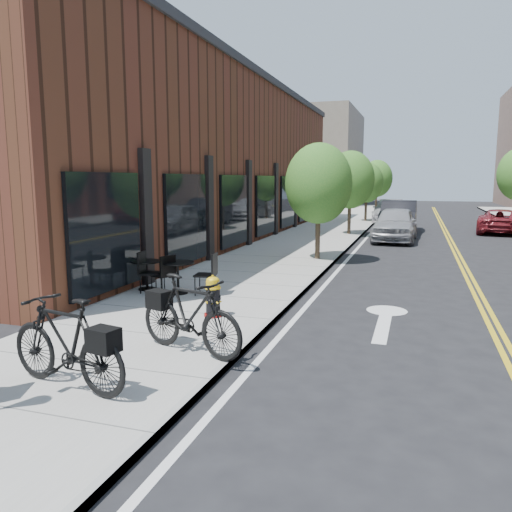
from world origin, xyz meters
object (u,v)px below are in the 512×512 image
(bicycle_right, at_px, (190,315))
(bicycle_left, at_px, (66,343))
(parked_car_c, at_px, (389,211))
(bistro_set_b, at_px, (147,271))
(parked_car_a, at_px, (395,224))
(fire_hydrant, at_px, (213,297))
(parked_car_far, at_px, (499,221))
(parked_car_b, at_px, (399,216))
(bistro_set_c, at_px, (178,273))

(bicycle_right, bearing_deg, bicycle_left, 168.64)
(bicycle_left, bearing_deg, parked_car_c, -173.32)
(bistro_set_b, bearing_deg, parked_car_a, 92.53)
(fire_hydrant, bearing_deg, parked_car_far, 56.62)
(bistro_set_b, relative_size, parked_car_b, 0.34)
(bistro_set_c, bearing_deg, bistro_set_b, 162.92)
(fire_hydrant, distance_m, parked_car_b, 18.64)
(parked_car_a, relative_size, parked_car_c, 0.90)
(bicycle_left, xyz_separation_m, parked_car_far, (8.16, 23.14, -0.11))
(bicycle_left, xyz_separation_m, parked_car_a, (3.21, 18.12, 0.04))
(parked_car_a, relative_size, parked_car_far, 1.01)
(fire_hydrant, height_order, parked_car_a, parked_car_a)
(bistro_set_c, height_order, parked_car_b, parked_car_b)
(bicycle_right, relative_size, parked_car_c, 0.40)
(fire_hydrant, distance_m, parked_car_a, 14.69)
(parked_car_far, bearing_deg, fire_hydrant, 75.55)
(bicycle_left, distance_m, parked_car_b, 22.35)
(bicycle_right, distance_m, bistro_set_c, 4.12)
(bicycle_left, relative_size, bistro_set_c, 1.11)
(fire_hydrant, relative_size, parked_car_c, 0.16)
(fire_hydrant, distance_m, bistro_set_b, 2.97)
(bistro_set_b, bearing_deg, bicycle_right, -27.25)
(parked_car_a, bearing_deg, bicycle_right, -95.85)
(bicycle_left, distance_m, parked_car_a, 18.40)
(parked_car_b, height_order, parked_car_c, parked_car_b)
(fire_hydrant, height_order, bicycle_right, bicycle_right)
(parked_car_c, distance_m, parked_car_far, 7.59)
(fire_hydrant, relative_size, parked_car_b, 0.16)
(fire_hydrant, height_order, parked_car_far, parked_car_far)
(bicycle_right, distance_m, parked_car_c, 26.47)
(bistro_set_c, bearing_deg, fire_hydrant, -53.62)
(fire_hydrant, height_order, bistro_set_b, bistro_set_b)
(fire_hydrant, xyz_separation_m, bistro_set_c, (-1.54, 1.56, 0.10))
(parked_car_c, bearing_deg, parked_car_far, -43.22)
(bistro_set_b, relative_size, bistro_set_c, 0.94)
(fire_hydrant, relative_size, bicycle_right, 0.40)
(fire_hydrant, xyz_separation_m, parked_car_b, (2.77, 18.43, 0.32))
(parked_car_c, bearing_deg, parked_car_b, -84.91)
(parked_car_a, bearing_deg, bistro_set_b, -110.16)
(bistro_set_b, xyz_separation_m, parked_car_c, (4.40, 22.70, 0.15))
(bicycle_left, bearing_deg, fire_hydrant, -175.28)
(fire_hydrant, xyz_separation_m, parked_car_far, (7.72, 19.46, 0.11))
(parked_car_far, bearing_deg, bistro_set_b, 67.43)
(parked_car_a, bearing_deg, bicycle_left, -97.98)
(bistro_set_c, xyz_separation_m, parked_car_c, (3.50, 22.84, 0.12))
(parked_car_a, distance_m, parked_car_far, 7.06)
(bicycle_left, height_order, parked_car_b, parked_car_b)
(bistro_set_b, bearing_deg, parked_car_b, 97.49)
(bistro_set_c, relative_size, parked_car_b, 0.36)
(parked_car_a, xyz_separation_m, parked_car_b, (0.00, 4.00, 0.06))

